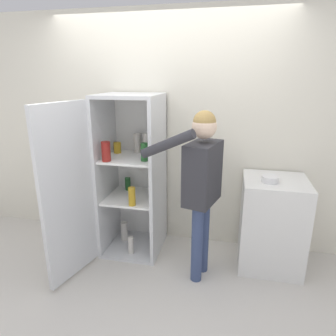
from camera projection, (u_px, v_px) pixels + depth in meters
The scene contains 6 objects.
ground_plane at pixel (145, 286), 2.80m from camera, with size 12.00×12.00×0.00m, color beige.
wall_back at pixel (168, 132), 3.33m from camera, with size 7.00×0.06×2.55m.
refrigerator at pixel (121, 178), 3.12m from camera, with size 0.81×1.22×1.71m.
person at pixel (202, 176), 2.66m from camera, with size 0.70×0.53×1.60m.
counter at pixel (272, 223), 3.01m from camera, with size 0.61×0.60×0.92m.
bowl at pixel (270, 179), 2.80m from camera, with size 0.16×0.16×0.06m.
Camera 1 is at (0.72, -2.24, 1.88)m, focal length 32.00 mm.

